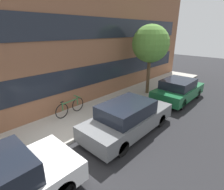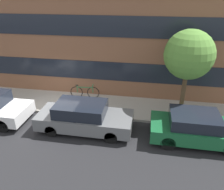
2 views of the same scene
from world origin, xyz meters
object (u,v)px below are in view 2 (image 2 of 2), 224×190
Objects in this scene: parked_car_grey at (84,117)px; parked_car_green at (196,128)px; street_tree at (189,55)px; bicycle at (85,92)px; fire_hydrant at (5,97)px.

parked_car_grey is 1.12× the size of parked_car_green.
parked_car_grey is 4.89m from parked_car_green.
street_tree reaches higher than parked_car_green.
street_tree reaches higher than bicycle.
street_tree is (4.49, 1.89, 2.58)m from parked_car_grey.
street_tree is at bearing 102.08° from parked_car_green.
parked_car_green is at bearing -8.87° from fire_hydrant.
fire_hydrant is 4.44m from bicycle.
parked_car_green is 3.23m from street_tree.
parked_car_grey is at bearing -17.13° from fire_hydrant.
parked_car_grey is 5.26m from fire_hydrant.
fire_hydrant is 9.91m from street_tree.
parked_car_grey is 5.84× the size of fire_hydrant.
street_tree is (9.51, 0.34, 2.75)m from fire_hydrant.
parked_car_grey is at bearing -180.00° from parked_car_green.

